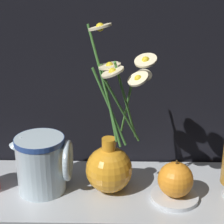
% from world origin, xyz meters
% --- Properties ---
extents(ground_plane, '(6.00, 6.00, 0.00)m').
position_xyz_m(ground_plane, '(0.00, 0.00, 0.00)').
color(ground_plane, black).
extents(shelf, '(0.75, 0.26, 0.01)m').
position_xyz_m(shelf, '(0.00, 0.00, 0.01)').
color(shelf, '#B2B7BC').
rests_on(shelf, ground_plane).
extents(vase_with_flowers, '(0.15, 0.15, 0.39)m').
position_xyz_m(vase_with_flowers, '(-0.01, -0.01, 0.08)').
color(vase_with_flowers, orange).
rests_on(vase_with_flowers, shelf).
extents(ceramic_pitcher, '(0.14, 0.11, 0.14)m').
position_xyz_m(ceramic_pitcher, '(-0.16, -0.01, 0.08)').
color(ceramic_pitcher, silver).
rests_on(ceramic_pitcher, shelf).
extents(saucer_plate, '(0.11, 0.11, 0.01)m').
position_xyz_m(saucer_plate, '(0.14, -0.04, 0.02)').
color(saucer_plate, silver).
rests_on(saucer_plate, shelf).
extents(orange_fruit, '(0.08, 0.08, 0.09)m').
position_xyz_m(orange_fruit, '(0.14, -0.04, 0.06)').
color(orange_fruit, orange).
rests_on(orange_fruit, saucer_plate).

